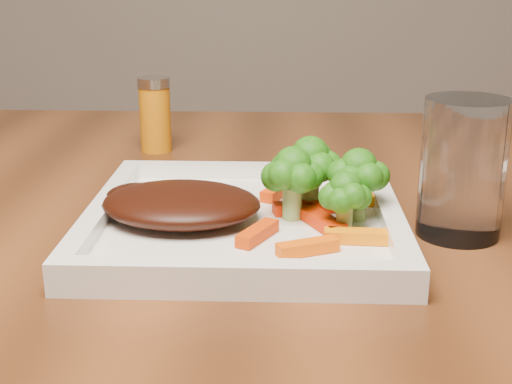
{
  "coord_description": "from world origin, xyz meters",
  "views": [
    {
      "loc": [
        0.05,
        -0.5,
        0.98
      ],
      "look_at": [
        0.02,
        0.09,
        0.79
      ],
      "focal_mm": 50.0,
      "sensor_mm": 36.0,
      "label": 1
    }
  ],
  "objects_px": {
    "plate": "(245,225)",
    "spice_shaker": "(155,115)",
    "steak": "(181,204)",
    "drinking_glass": "(463,169)"
  },
  "relations": [
    {
      "from": "spice_shaker",
      "to": "plate",
      "type": "bearing_deg",
      "value": -65.34
    },
    {
      "from": "steak",
      "to": "spice_shaker",
      "type": "bearing_deg",
      "value": 104.2
    },
    {
      "from": "plate",
      "to": "spice_shaker",
      "type": "relative_size",
      "value": 2.93
    },
    {
      "from": "plate",
      "to": "steak",
      "type": "distance_m",
      "value": 0.06
    },
    {
      "from": "steak",
      "to": "spice_shaker",
      "type": "distance_m",
      "value": 0.29
    },
    {
      "from": "drinking_glass",
      "to": "spice_shaker",
      "type": "bearing_deg",
      "value": 138.84
    },
    {
      "from": "steak",
      "to": "drinking_glass",
      "type": "relative_size",
      "value": 1.16
    },
    {
      "from": "steak",
      "to": "drinking_glass",
      "type": "xyz_separation_m",
      "value": [
        0.24,
        0.01,
        0.03
      ]
    },
    {
      "from": "steak",
      "to": "spice_shaker",
      "type": "relative_size",
      "value": 1.51
    },
    {
      "from": "plate",
      "to": "drinking_glass",
      "type": "bearing_deg",
      "value": 0.21
    }
  ]
}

